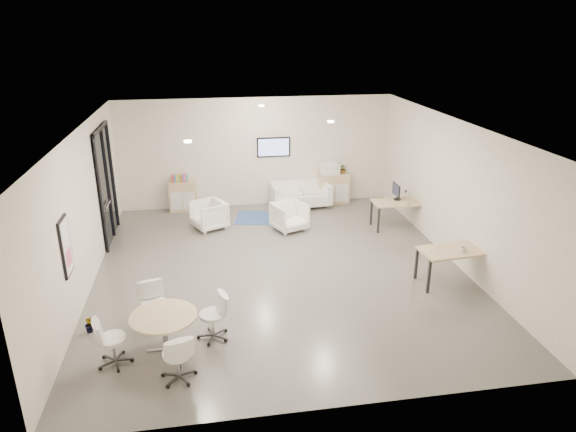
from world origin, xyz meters
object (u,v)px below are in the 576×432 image
(sideboard_right, at_px, (334,188))
(armchair_left, at_px, (209,214))
(loveseat, at_px, (300,195))
(desk_front, at_px, (455,253))
(sideboard_left, at_px, (183,196))
(armchair_right, at_px, (290,215))
(desk_rear, at_px, (399,204))
(round_table, at_px, (164,320))

(sideboard_right, xyz_separation_m, armchair_left, (-3.79, -1.50, -0.05))
(sideboard_right, relative_size, loveseat, 0.52)
(sideboard_right, distance_m, armchair_left, 4.08)
(armchair_left, bearing_deg, desk_front, 26.28)
(sideboard_left, relative_size, loveseat, 0.50)
(armchair_right, relative_size, desk_rear, 0.58)
(armchair_right, xyz_separation_m, round_table, (-2.95, -4.97, 0.18))
(sideboard_right, height_order, desk_rear, sideboard_right)
(armchair_left, bearing_deg, sideboard_left, -179.86)
(desk_front, bearing_deg, desk_rear, 84.33)
(sideboard_left, relative_size, round_table, 0.80)
(sideboard_left, height_order, desk_front, sideboard_left)
(desk_rear, bearing_deg, sideboard_left, 159.06)
(loveseat, distance_m, desk_rear, 3.10)
(sideboard_right, bearing_deg, desk_rear, -61.92)
(round_table, bearing_deg, loveseat, 62.08)
(sideboard_right, xyz_separation_m, round_table, (-4.64, -6.93, 0.12))
(loveseat, relative_size, desk_rear, 1.25)
(loveseat, relative_size, desk_front, 1.14)
(armchair_left, distance_m, desk_rear, 5.07)
(sideboard_left, xyz_separation_m, sideboard_right, (4.51, -0.02, 0.02))
(armchair_left, bearing_deg, round_table, -34.05)
(loveseat, distance_m, desk_front, 5.78)
(sideboard_right, height_order, loveseat, sideboard_right)
(armchair_right, distance_m, desk_front, 4.57)
(desk_front, bearing_deg, round_table, -171.61)
(sideboard_left, bearing_deg, armchair_right, -35.13)
(armchair_right, bearing_deg, round_table, -142.56)
(desk_front, distance_m, round_table, 6.02)
(armchair_left, relative_size, desk_rear, 0.58)
(sideboard_right, bearing_deg, desk_front, -77.66)
(loveseat, distance_m, armchair_right, 1.89)
(sideboard_right, bearing_deg, armchair_left, -158.40)
(armchair_left, relative_size, round_table, 0.75)
(desk_rear, height_order, desk_front, desk_front)
(loveseat, bearing_deg, desk_front, -70.97)
(sideboard_right, bearing_deg, loveseat, -170.31)
(sideboard_left, height_order, sideboard_right, sideboard_right)
(desk_front, xyz_separation_m, round_table, (-5.84, -1.45, -0.11))
(desk_rear, bearing_deg, loveseat, 138.37)
(loveseat, xyz_separation_m, round_table, (-3.58, -6.75, 0.24))
(loveseat, height_order, desk_front, desk_front)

